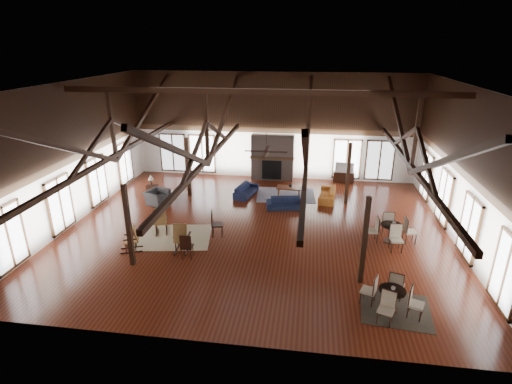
# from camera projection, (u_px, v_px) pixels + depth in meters

# --- Properties ---
(floor) EXTENTS (16.00, 16.00, 0.00)m
(floor) POSITION_uv_depth(u_px,v_px,m) (256.00, 229.00, 17.12)
(floor) COLOR #552311
(floor) RESTS_ON ground
(ceiling) EXTENTS (16.00, 14.00, 0.02)m
(ceiling) POSITION_uv_depth(u_px,v_px,m) (256.00, 85.00, 14.99)
(ceiling) COLOR black
(ceiling) RESTS_ON wall_back
(wall_back) EXTENTS (16.00, 0.02, 6.00)m
(wall_back) POSITION_uv_depth(u_px,v_px,m) (273.00, 127.00, 22.54)
(wall_back) COLOR silver
(wall_back) RESTS_ON floor
(wall_front) EXTENTS (16.00, 0.02, 6.00)m
(wall_front) POSITION_uv_depth(u_px,v_px,m) (216.00, 243.00, 9.58)
(wall_front) COLOR silver
(wall_front) RESTS_ON floor
(wall_left) EXTENTS (0.02, 14.00, 6.00)m
(wall_left) POSITION_uv_depth(u_px,v_px,m) (72.00, 154.00, 17.10)
(wall_left) COLOR silver
(wall_left) RESTS_ON floor
(wall_right) EXTENTS (0.02, 14.00, 6.00)m
(wall_right) POSITION_uv_depth(u_px,v_px,m) (466.00, 170.00, 15.02)
(wall_right) COLOR silver
(wall_right) RESTS_ON floor
(roof_truss) EXTENTS (15.60, 14.07, 3.14)m
(roof_truss) POSITION_uv_depth(u_px,v_px,m) (256.00, 136.00, 15.69)
(roof_truss) COLOR black
(roof_truss) RESTS_ON wall_back
(post_grid) EXTENTS (8.16, 7.16, 3.05)m
(post_grid) POSITION_uv_depth(u_px,v_px,m) (256.00, 196.00, 16.58)
(post_grid) COLOR black
(post_grid) RESTS_ON floor
(fireplace) EXTENTS (2.50, 0.69, 2.60)m
(fireplace) POSITION_uv_depth(u_px,v_px,m) (272.00, 158.00, 22.84)
(fireplace) COLOR #6C5A52
(fireplace) RESTS_ON floor
(ceiling_fan) EXTENTS (1.60, 1.60, 0.75)m
(ceiling_fan) POSITION_uv_depth(u_px,v_px,m) (266.00, 151.00, 14.81)
(ceiling_fan) COLOR black
(ceiling_fan) RESTS_ON roof_truss
(sofa_navy_front) EXTENTS (1.93, 1.02, 0.54)m
(sofa_navy_front) POSITION_uv_depth(u_px,v_px,m) (286.00, 203.00, 19.10)
(sofa_navy_front) COLOR #121A33
(sofa_navy_front) RESTS_ON floor
(sofa_navy_left) EXTENTS (1.98, 1.13, 0.54)m
(sofa_navy_left) POSITION_uv_depth(u_px,v_px,m) (246.00, 190.00, 20.77)
(sofa_navy_left) COLOR #141A38
(sofa_navy_left) RESTS_ON floor
(sofa_orange) EXTENTS (2.02, 0.96, 0.57)m
(sofa_orange) POSITION_uv_depth(u_px,v_px,m) (327.00, 194.00, 20.22)
(sofa_orange) COLOR #AE6021
(sofa_orange) RESTS_ON floor
(coffee_table) EXTENTS (1.30, 0.72, 0.48)m
(coffee_table) POSITION_uv_depth(u_px,v_px,m) (289.00, 188.00, 20.60)
(coffee_table) COLOR brown
(coffee_table) RESTS_ON floor
(vase) EXTENTS (0.23, 0.23, 0.20)m
(vase) POSITION_uv_depth(u_px,v_px,m) (290.00, 185.00, 20.61)
(vase) COLOR #B2B2B2
(vase) RESTS_ON coffee_table
(armchair) EXTENTS (1.30, 1.22, 0.68)m
(armchair) POSITION_uv_depth(u_px,v_px,m) (157.00, 197.00, 19.68)
(armchair) COLOR #313234
(armchair) RESTS_ON floor
(side_table_lamp) EXTENTS (0.45, 0.45, 1.15)m
(side_table_lamp) POSITION_uv_depth(u_px,v_px,m) (152.00, 188.00, 20.60)
(side_table_lamp) COLOR black
(side_table_lamp) RESTS_ON floor
(rocking_chair_a) EXTENTS (0.74, 0.99, 1.14)m
(rocking_chair_a) POSITION_uv_depth(u_px,v_px,m) (161.00, 221.00, 16.59)
(rocking_chair_a) COLOR #926137
(rocking_chair_a) RESTS_ON floor
(rocking_chair_b) EXTENTS (0.55, 0.94, 1.19)m
(rocking_chair_b) POSITION_uv_depth(u_px,v_px,m) (181.00, 238.00, 15.09)
(rocking_chair_b) COLOR #926137
(rocking_chair_b) RESTS_ON floor
(rocking_chair_c) EXTENTS (0.92, 0.69, 1.06)m
(rocking_chair_c) POSITION_uv_depth(u_px,v_px,m) (133.00, 238.00, 15.20)
(rocking_chair_c) COLOR #926137
(rocking_chair_c) RESTS_ON floor
(side_chair_a) EXTENTS (0.53, 0.53, 1.09)m
(side_chair_a) POSITION_uv_depth(u_px,v_px,m) (215.00, 222.00, 16.31)
(side_chair_a) COLOR black
(side_chair_a) RESTS_ON floor
(side_chair_b) EXTENTS (0.44, 0.44, 0.99)m
(side_chair_b) POSITION_uv_depth(u_px,v_px,m) (186.00, 245.00, 14.57)
(side_chair_b) COLOR black
(side_chair_b) RESTS_ON floor
(cafe_table_near) EXTENTS (1.86, 1.86, 0.96)m
(cafe_table_near) POSITION_uv_depth(u_px,v_px,m) (392.00, 296.00, 11.82)
(cafe_table_near) COLOR black
(cafe_table_near) RESTS_ON floor
(cafe_table_far) EXTENTS (2.01, 2.01, 1.04)m
(cafe_table_far) POSITION_uv_depth(u_px,v_px,m) (391.00, 230.00, 15.84)
(cafe_table_far) COLOR black
(cafe_table_far) RESTS_ON floor
(cup_near) EXTENTS (0.16, 0.16, 0.10)m
(cup_near) POSITION_uv_depth(u_px,v_px,m) (393.00, 288.00, 11.73)
(cup_near) COLOR #B2B2B2
(cup_near) RESTS_ON cafe_table_near
(cup_far) EXTENTS (0.17, 0.17, 0.11)m
(cup_far) POSITION_uv_depth(u_px,v_px,m) (394.00, 223.00, 15.76)
(cup_far) COLOR #B2B2B2
(cup_far) RESTS_ON cafe_table_far
(tv_console) EXTENTS (1.15, 0.43, 0.58)m
(tv_console) POSITION_uv_depth(u_px,v_px,m) (343.00, 177.00, 22.74)
(tv_console) COLOR black
(tv_console) RESTS_ON floor
(television) EXTENTS (1.03, 0.22, 0.59)m
(television) POSITION_uv_depth(u_px,v_px,m) (345.00, 167.00, 22.53)
(television) COLOR #B2B2B2
(television) RESTS_ON tv_console
(rug_tan) EXTENTS (3.30, 2.77, 0.01)m
(rug_tan) POSITION_uv_depth(u_px,v_px,m) (174.00, 237.00, 16.38)
(rug_tan) COLOR tan
(rug_tan) RESTS_ON floor
(rug_navy) EXTENTS (3.14, 2.45, 0.01)m
(rug_navy) POSITION_uv_depth(u_px,v_px,m) (286.00, 195.00, 20.87)
(rug_navy) COLOR #191E48
(rug_navy) RESTS_ON floor
(rug_dark) EXTENTS (2.20, 2.04, 0.01)m
(rug_dark) POSITION_uv_depth(u_px,v_px,m) (395.00, 309.00, 11.98)
(rug_dark) COLOR black
(rug_dark) RESTS_ON floor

